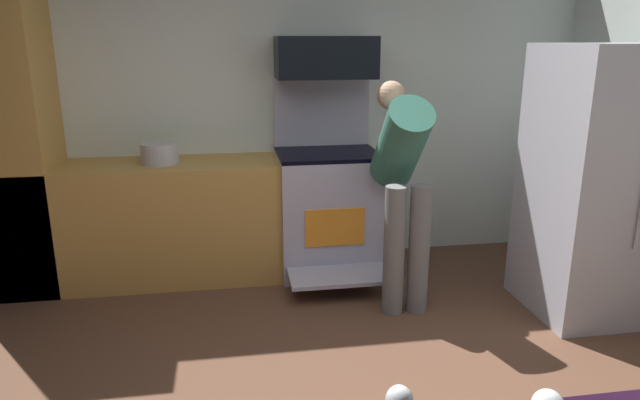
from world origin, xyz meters
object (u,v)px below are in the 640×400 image
Objects in this scene: oven_range at (327,207)px; stock_pot at (160,153)px; microwave at (326,57)px; refrigerator at (606,183)px; person_cook at (402,176)px.

oven_range is 1.32m from stock_pot.
oven_range is at bearing -0.66° from stock_pot.
microwave reaches higher than stock_pot.
microwave is (0.00, 0.09, 1.14)m from oven_range.
stock_pot is (-2.91, 0.99, 0.10)m from refrigerator.
microwave is 1.13m from person_cook.
oven_range is 0.85× the size of refrigerator.
stock_pot is (-1.24, -0.08, -0.67)m from microwave.
microwave is 2.71× the size of stock_pot.
person_cook is at bearing 166.88° from refrigerator.
oven_range is 1.97m from refrigerator.
oven_range is 0.99× the size of person_cook.
refrigerator is at bearing -30.20° from oven_range.
person_cook reaches higher than oven_range.
refrigerator is at bearing -32.56° from microwave.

